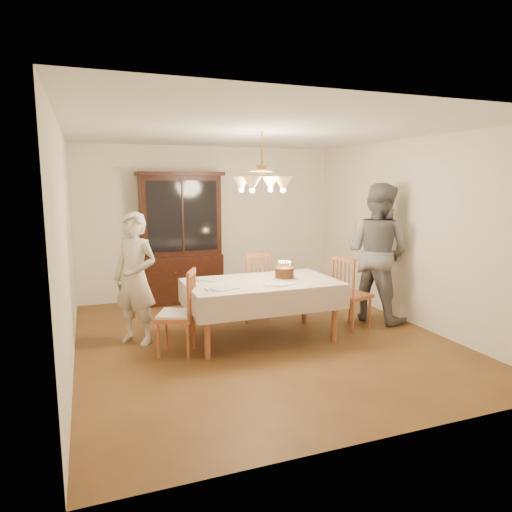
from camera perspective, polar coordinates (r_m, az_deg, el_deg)
name	(u,v)px	position (r m, az deg, el deg)	size (l,w,h in m)	color
ground	(261,339)	(5.97, 0.68, -10.29)	(5.00, 5.00, 0.00)	#583619
room_shell	(262,216)	(5.65, 0.71, 5.03)	(5.00, 5.00, 5.00)	white
dining_table	(262,287)	(5.78, 0.70, -3.89)	(1.90, 1.10, 0.76)	brown
china_hutch	(181,240)	(7.71, -9.33, 1.98)	(1.38, 0.54, 2.16)	black
chair_far_side	(252,289)	(6.69, -0.54, -4.20)	(0.52, 0.51, 1.00)	brown
chair_left_end	(177,316)	(5.42, -9.88, -7.41)	(0.56, 0.57, 1.00)	brown
chair_right_end	(351,296)	(6.45, 11.80, -4.89)	(0.52, 0.54, 1.00)	brown
elderly_woman	(135,279)	(5.81, -14.85, -2.75)	(0.60, 0.39, 1.64)	beige
adult_in_grey	(377,252)	(6.80, 14.90, 0.43)	(0.96, 0.75, 1.98)	slate
birthday_cake	(284,273)	(5.90, 3.58, -2.18)	(0.30, 0.30, 0.23)	white
place_setting_near_left	(222,288)	(5.35, -4.27, -4.07)	(0.40, 0.26, 0.02)	white
place_setting_near_right	(280,285)	(5.55, 2.96, -3.58)	(0.38, 0.24, 0.02)	white
place_setting_far_left	(213,279)	(5.86, -5.37, -2.93)	(0.42, 0.27, 0.02)	white
chandelier	(262,184)	(5.63, 0.72, 9.04)	(0.62, 0.62, 0.73)	#BF8C3F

